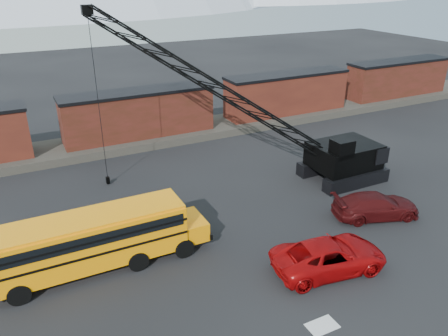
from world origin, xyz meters
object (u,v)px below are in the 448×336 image
object	(u,v)px
school_bus	(95,239)
red_pickup	(329,256)
maroon_suv	(376,206)
crawler_crane	(217,88)

from	to	relation	value
school_bus	red_pickup	xyz separation A→B (m)	(10.88, -5.64, -0.94)
maroon_suv	crawler_crane	world-z (taller)	crawler_crane
maroon_suv	crawler_crane	bearing A→B (deg)	54.97
school_bus	maroon_suv	bearing A→B (deg)	-8.79
school_bus	maroon_suv	world-z (taller)	school_bus
school_bus	crawler_crane	distance (m)	13.15
school_bus	crawler_crane	bearing A→B (deg)	31.95
red_pickup	crawler_crane	bearing A→B (deg)	11.86
maroon_suv	red_pickup	bearing A→B (deg)	133.20
school_bus	crawler_crane	xyz separation A→B (m)	(10.16, 6.34, 5.42)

